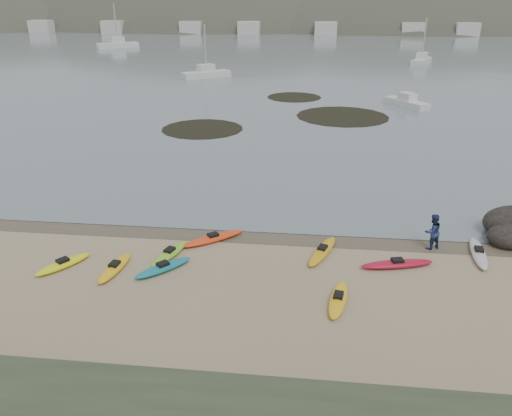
# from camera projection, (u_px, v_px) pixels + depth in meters

# --- Properties ---
(ground) EXTENTS (600.00, 600.00, 0.00)m
(ground) POSITION_uv_depth(u_px,v_px,m) (256.00, 233.00, 27.96)
(ground) COLOR tan
(ground) RESTS_ON ground
(wet_sand) EXTENTS (60.00, 60.00, 0.00)m
(wet_sand) POSITION_uv_depth(u_px,v_px,m) (255.00, 235.00, 27.68)
(wet_sand) COLOR brown
(wet_sand) RESTS_ON ground
(water) EXTENTS (1200.00, 1200.00, 0.00)m
(water) POSITION_uv_depth(u_px,v_px,m) (310.00, 15.00, 301.73)
(water) COLOR slate
(water) RESTS_ON ground
(kayaks) EXTENTS (22.21, 8.38, 0.34)m
(kayaks) POSITION_uv_depth(u_px,v_px,m) (259.00, 260.00, 24.70)
(kayaks) COLOR yellow
(kayaks) RESTS_ON ground
(person_east) EXTENTS (1.17, 1.09, 1.94)m
(person_east) POSITION_uv_depth(u_px,v_px,m) (432.00, 232.00, 25.86)
(person_east) COLOR navy
(person_east) RESTS_ON ground
(kelp_mats) EXTENTS (23.02, 24.78, 0.04)m
(kelp_mats) POSITION_uv_depth(u_px,v_px,m) (292.00, 115.00, 54.90)
(kelp_mats) COLOR black
(kelp_mats) RESTS_ON water
(moored_boats) EXTENTS (111.24, 80.51, 1.39)m
(moored_boats) POSITION_uv_depth(u_px,v_px,m) (293.00, 54.00, 103.98)
(moored_boats) COLOR silver
(moored_boats) RESTS_ON ground
(far_hills) EXTENTS (550.00, 135.00, 80.00)m
(far_hills) POSITION_uv_depth(u_px,v_px,m) (401.00, 67.00, 207.31)
(far_hills) COLOR #384235
(far_hills) RESTS_ON ground
(far_town) EXTENTS (199.00, 5.00, 4.00)m
(far_town) POSITION_uv_depth(u_px,v_px,m) (325.00, 28.00, 158.89)
(far_town) COLOR beige
(far_town) RESTS_ON ground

